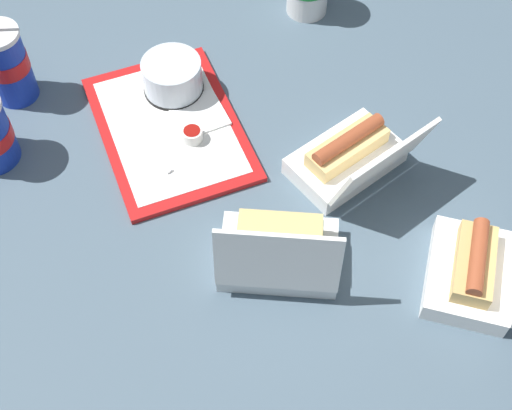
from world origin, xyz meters
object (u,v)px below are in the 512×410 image
at_px(food_tray, 170,128).
at_px(clamshell_sandwich_front, 279,251).
at_px(clamshell_hotdog_left, 477,269).
at_px(ketchup_cup, 192,134).
at_px(cake_container, 172,77).
at_px(clamshell_hotdog_right, 350,157).
at_px(plastic_fork, 152,155).
at_px(soda_cup_left, 7,64).

relative_size(food_tray, clamshell_sandwich_front, 1.65).
bearing_deg(clamshell_hotdog_left, clamshell_sandwich_front, 54.02).
bearing_deg(ketchup_cup, clamshell_sandwich_front, -179.39).
bearing_deg(cake_container, ketchup_cup, 168.76).
bearing_deg(clamshell_hotdog_left, clamshell_hotdog_right, 8.82).
relative_size(cake_container, clamshell_sandwich_front, 0.49).
bearing_deg(food_tray, clamshell_sandwich_front, -175.66).
relative_size(cake_container, plastic_fork, 1.10).
relative_size(food_tray, cake_container, 3.36).
bearing_deg(clamshell_hotdog_right, plastic_fork, 56.08).
bearing_deg(soda_cup_left, clamshell_sandwich_front, -157.41).
height_order(food_tray, plastic_fork, plastic_fork).
distance_m(ketchup_cup, clamshell_hotdog_left, 0.57).
xyz_separation_m(ketchup_cup, soda_cup_left, (0.29, 0.25, 0.06)).
bearing_deg(clamshell_sandwich_front, clamshell_hotdog_right, -63.78).
xyz_separation_m(food_tray, clamshell_sandwich_front, (-0.36, -0.03, 0.04)).
height_order(food_tray, soda_cup_left, soda_cup_left).
xyz_separation_m(clamshell_hotdog_right, soda_cup_left, (0.50, 0.47, 0.04)).
xyz_separation_m(clamshell_sandwich_front, clamshell_hotdog_right, (0.11, -0.22, -0.00)).
bearing_deg(clamshell_hotdog_right, cake_container, 29.98).
height_order(clamshell_hotdog_left, clamshell_hotdog_right, clamshell_hotdog_left).
distance_m(clamshell_hotdog_right, soda_cup_left, 0.68).
relative_size(clamshell_sandwich_front, clamshell_hotdog_right, 1.08).
bearing_deg(clamshell_hotdog_left, soda_cup_left, 32.96).
bearing_deg(soda_cup_left, clamshell_hotdog_left, -147.04).
height_order(clamshell_hotdog_left, clamshell_sandwich_front, same).
bearing_deg(plastic_fork, soda_cup_left, 17.64).
bearing_deg(plastic_fork, ketchup_cup, -103.22).
bearing_deg(ketchup_cup, cake_container, -11.24).
bearing_deg(plastic_fork, cake_container, -51.76).
relative_size(clamshell_hotdog_left, soda_cup_left, 1.03).
distance_m(clamshell_hotdog_left, clamshell_sandwich_front, 0.33).
xyz_separation_m(ketchup_cup, clamshell_hotdog_left, (-0.50, -0.27, 0.01)).
relative_size(food_tray, clamshell_hotdog_right, 1.79).
height_order(ketchup_cup, clamshell_sandwich_front, clamshell_sandwich_front).
height_order(ketchup_cup, clamshell_hotdog_right, clamshell_hotdog_right).
distance_m(plastic_fork, clamshell_hotdog_left, 0.62).
height_order(cake_container, clamshell_hotdog_left, clamshell_hotdog_left).
bearing_deg(plastic_fork, clamshell_sandwich_front, -176.17).
bearing_deg(soda_cup_left, ketchup_cup, -139.70).
distance_m(clamshell_hotdog_left, soda_cup_left, 0.95).
relative_size(cake_container, clamshell_hotdog_right, 0.53).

